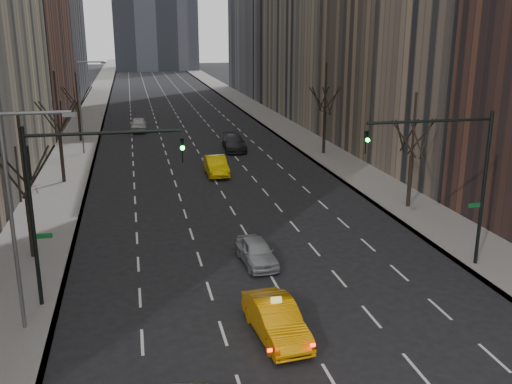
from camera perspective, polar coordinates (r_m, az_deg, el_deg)
sidewalk_left at (r=83.67m, az=-16.38°, el=7.18°), size 4.50×320.00×0.15m
sidewalk_right at (r=85.52m, az=0.35°, el=8.00°), size 4.50×320.00×0.15m
tree_lw_b at (r=32.20m, az=-21.96°, el=-0.05°), size 3.36×3.50×7.82m
tree_lw_c at (r=47.62m, az=-19.04°, el=5.52°), size 3.36×3.50×8.74m
tree_lw_d at (r=65.40m, az=-17.35°, el=7.89°), size 3.36×3.50×7.36m
tree_rw_b at (r=40.05m, az=15.30°, el=3.53°), size 3.36×3.50×7.82m
tree_rw_c at (r=56.30m, az=6.89°, el=7.78°), size 3.36×3.50×8.74m
traffic_mast_left at (r=25.60m, az=-18.05°, el=0.50°), size 6.69×0.39×8.00m
traffic_mast_right at (r=29.80m, az=19.35°, el=2.50°), size 6.69×0.39×8.00m
streetlight_near at (r=23.91m, az=-22.61°, el=-0.70°), size 2.83×0.22×9.00m
streetlight_far at (r=58.13m, az=-16.90°, el=9.04°), size 2.83×0.22×9.00m
taxi_sedan at (r=23.45m, az=2.01°, el=-12.62°), size 2.02×4.70×1.51m
silver_sedan_ahead at (r=30.19m, az=0.06°, el=-5.99°), size 1.85×4.07×1.35m
far_taxi at (r=48.62m, az=-4.02°, el=2.65°), size 1.66×4.77×1.57m
far_suv_grey at (r=58.44m, az=-2.19°, el=4.93°), size 2.42×5.38×1.53m
far_car_white at (r=70.88m, az=-11.66°, el=6.61°), size 2.17×4.88×1.63m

